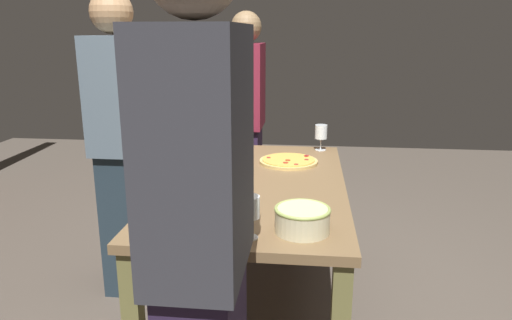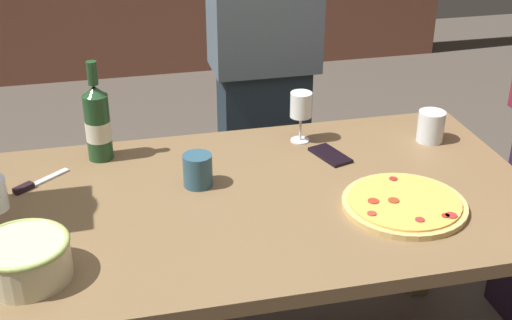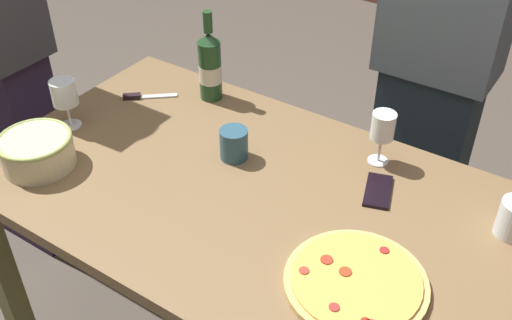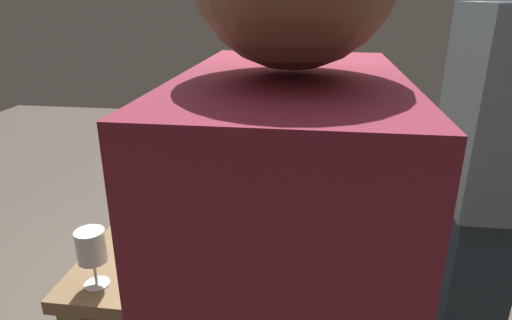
{
  "view_description": "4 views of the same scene",
  "coord_description": "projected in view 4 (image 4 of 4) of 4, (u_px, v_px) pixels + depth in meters",
  "views": [
    {
      "loc": [
        -2.3,
        -0.26,
        1.49
      ],
      "look_at": [
        0.0,
        0.0,
        0.86
      ],
      "focal_mm": 33.31,
      "sensor_mm": 36.0,
      "label": 1
    },
    {
      "loc": [
        -0.39,
        -1.67,
        1.74
      ],
      "look_at": [
        0.0,
        0.0,
        0.86
      ],
      "focal_mm": 49.53,
      "sensor_mm": 36.0,
      "label": 2
    },
    {
      "loc": [
        0.71,
        -1.07,
        1.84
      ],
      "look_at": [
        0.0,
        0.0,
        0.86
      ],
      "focal_mm": 42.31,
      "sensor_mm": 36.0,
      "label": 3
    },
    {
      "loc": [
        1.64,
        0.23,
        1.49
      ],
      "look_at": [
        0.0,
        0.0,
        0.86
      ],
      "focal_mm": 30.8,
      "sensor_mm": 36.0,
      "label": 4
    }
  ],
  "objects": [
    {
      "name": "wine_glass_near_pizza",
      "position": [
        339.0,
        186.0,
        1.52
      ],
      "size": [
        0.07,
        0.07,
        0.17
      ],
      "color": "white",
      "rests_on": "dining_table"
    },
    {
      "name": "cup_amber",
      "position": [
        308.0,
        269.0,
        1.18
      ],
      "size": [
        0.09,
        0.09,
        0.1
      ],
      "primitive_type": "cylinder",
      "color": "white",
      "rests_on": "dining_table"
    },
    {
      "name": "wine_glass_by_bottle",
      "position": [
        264.0,
        116.0,
        2.41
      ],
      "size": [
        0.08,
        0.08,
        0.16
      ],
      "color": "white",
      "rests_on": "dining_table"
    },
    {
      "name": "cup_ceramic",
      "position": [
        284.0,
        164.0,
        1.92
      ],
      "size": [
        0.08,
        0.08,
        0.1
      ],
      "primitive_type": "cylinder",
      "color": "#2E556B",
      "rests_on": "dining_table"
    },
    {
      "name": "pizza",
      "position": [
        197.0,
        226.0,
        1.48
      ],
      "size": [
        0.34,
        0.34,
        0.03
      ],
      "color": "tan",
      "rests_on": "dining_table"
    },
    {
      "name": "person_guest_right",
      "position": [
        284.0,
        94.0,
        2.81
      ],
      "size": [
        0.4,
        0.24,
        1.75
      ],
      "rotation": [
        0.0,
        0.0,
        -0.02
      ],
      "color": "#281C37",
      "rests_on": "ground"
    },
    {
      "name": "wine_glass_far_left",
      "position": [
        92.0,
        249.0,
        1.16
      ],
      "size": [
        0.08,
        0.08,
        0.17
      ],
      "color": "white",
      "rests_on": "dining_table"
    },
    {
      "name": "cell_phone",
      "position": [
        299.0,
        220.0,
        1.53
      ],
      "size": [
        0.11,
        0.16,
        0.01
      ],
      "primitive_type": "cube",
      "rotation": [
        0.0,
        0.0,
        3.46
      ],
      "color": "black",
      "rests_on": "dining_table"
    },
    {
      "name": "wine_bottle",
      "position": [
        338.0,
        132.0,
        2.11
      ],
      "size": [
        0.08,
        0.08,
        0.31
      ],
      "color": "#204724",
      "rests_on": "dining_table"
    },
    {
      "name": "dining_table",
      "position": [
        256.0,
        206.0,
        1.85
      ],
      "size": [
        1.6,
        0.9,
        0.75
      ],
      "color": "brown",
      "rests_on": "ground"
    },
    {
      "name": "person_guest_left",
      "position": [
        480.0,
        191.0,
        1.47
      ],
      "size": [
        0.39,
        0.24,
        1.7
      ],
      "rotation": [
        0.0,
        0.0,
        -1.83
      ],
      "color": "#21303A",
      "rests_on": "ground"
    },
    {
      "name": "pizza_knife",
      "position": [
        310.0,
        141.0,
        2.35
      ],
      "size": [
        0.16,
        0.14,
        0.02
      ],
      "color": "silver",
      "rests_on": "dining_table"
    },
    {
      "name": "serving_bowl",
      "position": [
        227.0,
        130.0,
        2.38
      ],
      "size": [
        0.22,
        0.22,
        0.1
      ],
      "color": "beige",
      "rests_on": "dining_table"
    }
  ]
}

